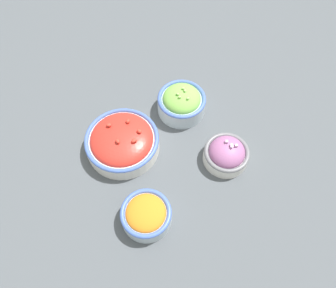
# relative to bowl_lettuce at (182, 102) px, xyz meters

# --- Properties ---
(ground_plane) EXTENTS (3.00, 3.00, 0.00)m
(ground_plane) POSITION_rel_bowl_lettuce_xyz_m (-0.14, -0.02, -0.04)
(ground_plane) COLOR #4C5156
(bowl_lettuce) EXTENTS (0.14, 0.14, 0.09)m
(bowl_lettuce) POSITION_rel_bowl_lettuce_xyz_m (0.00, 0.00, 0.00)
(bowl_lettuce) COLOR #B2C1CC
(bowl_lettuce) RESTS_ON ground_plane
(bowl_carrots) EXTENTS (0.12, 0.12, 0.06)m
(bowl_carrots) POSITION_rel_bowl_lettuce_xyz_m (-0.34, -0.06, -0.01)
(bowl_carrots) COLOR #B2C1CC
(bowl_carrots) RESTS_ON ground_plane
(bowl_cherry_tomatoes) EXTENTS (0.20, 0.20, 0.08)m
(bowl_cherry_tomatoes) POSITION_rel_bowl_lettuce_xyz_m (-0.19, 0.09, -0.00)
(bowl_cherry_tomatoes) COLOR silver
(bowl_cherry_tomatoes) RESTS_ON ground_plane
(bowl_red_onion) EXTENTS (0.12, 0.12, 0.08)m
(bowl_red_onion) POSITION_rel_bowl_lettuce_xyz_m (-0.10, -0.18, -0.01)
(bowl_red_onion) COLOR silver
(bowl_red_onion) RESTS_ON ground_plane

